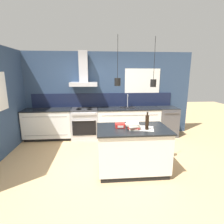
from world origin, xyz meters
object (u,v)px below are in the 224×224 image
at_px(dishwasher, 167,121).
at_px(red_supply_box, 120,125).
at_px(book_stack, 133,126).
at_px(oven_range, 85,123).
at_px(bottle_on_island, 147,122).

xyz_separation_m(dishwasher, red_supply_box, (-1.75, -1.94, 0.50)).
height_order(dishwasher, book_stack, book_stack).
bearing_deg(dishwasher, red_supply_box, -132.11).
bearing_deg(red_supply_box, oven_range, 113.24).
xyz_separation_m(bottle_on_island, book_stack, (-0.25, 0.11, -0.09)).
bearing_deg(red_supply_box, bottle_on_island, -21.47).
bearing_deg(oven_range, bottle_on_island, -58.27).
bearing_deg(book_stack, dishwasher, 53.13).
relative_size(dishwasher, bottle_on_island, 2.61).
xyz_separation_m(bottle_on_island, red_supply_box, (-0.48, 0.19, -0.11)).
bearing_deg(bottle_on_island, oven_range, 121.73).
bearing_deg(bottle_on_island, book_stack, 156.64).
relative_size(bottle_on_island, red_supply_box, 1.88).
bearing_deg(dishwasher, book_stack, -126.87).
bearing_deg(red_supply_box, book_stack, -19.43).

